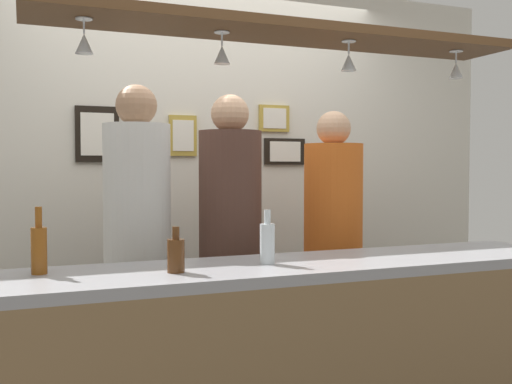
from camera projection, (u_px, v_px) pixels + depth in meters
The scene contains 17 objects.
back_wall at pixel (200, 177), 3.89m from camera, with size 4.40×0.06×2.60m, color silver.
bar_counter at pixel (310, 341), 2.43m from camera, with size 2.70×0.55×0.95m.
overhead_glass_rack at pixel (290, 32), 2.56m from camera, with size 2.20×0.36×0.04m, color brown.
hanging_wineglass_far_left at pixel (84, 42), 2.24m from camera, with size 0.07×0.07×0.13m.
hanging_wineglass_left at pixel (222, 54), 2.46m from camera, with size 0.07×0.07×0.13m.
hanging_wineglass_center_left at pixel (349, 61), 2.64m from camera, with size 0.07×0.07×0.13m.
hanging_wineglass_center at pixel (456, 70), 2.86m from camera, with size 0.07×0.07×0.13m.
person_left_white_patterned_shirt at pixel (137, 223), 3.02m from camera, with size 0.34×0.34×1.78m.
person_middle_brown_shirt at pixel (230, 223), 3.20m from camera, with size 0.34×0.34×1.75m.
person_right_orange_shirt at pixel (333, 226), 3.44m from camera, with size 0.34×0.34×1.69m.
bottle_soda_clear at pixel (267, 242), 2.51m from camera, with size 0.06×0.06×0.23m.
bottle_beer_amber_tall at pixel (39, 248), 2.27m from camera, with size 0.06×0.06×0.26m.
bottle_beer_brown_stubby at pixel (176, 255), 2.30m from camera, with size 0.07×0.07×0.18m.
picture_frame_upper_small at pixel (274, 118), 4.02m from camera, with size 0.22×0.02×0.18m.
picture_frame_caricature at pixel (97, 134), 3.59m from camera, with size 0.26×0.02×0.34m.
picture_frame_crest at pixel (183, 136), 3.79m from camera, with size 0.18×0.02×0.26m.
picture_frame_lower_pair at pixel (285, 152), 4.06m from camera, with size 0.30×0.02×0.18m.
Camera 1 is at (-1.09, -2.65, 1.37)m, focal length 41.50 mm.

